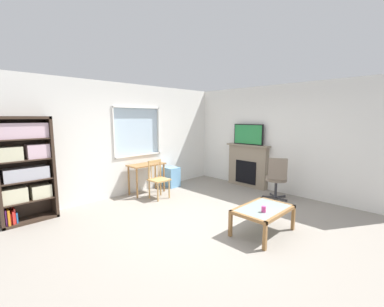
{
  "coord_description": "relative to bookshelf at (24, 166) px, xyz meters",
  "views": [
    {
      "loc": [
        -3.21,
        -2.96,
        1.9
      ],
      "look_at": [
        0.35,
        0.63,
        1.17
      ],
      "focal_mm": 23.35,
      "sensor_mm": 36.0,
      "label": 1
    }
  ],
  "objects": [
    {
      "name": "plastic_drawer_unit",
      "position": [
        3.38,
        -0.06,
        -0.76
      ],
      "size": [
        0.35,
        0.4,
        0.54
      ],
      "primitive_type": "cube",
      "color": "#72ADDB",
      "rests_on": "ground"
    },
    {
      "name": "sippy_cup",
      "position": [
        2.48,
        -3.4,
        -0.55
      ],
      "size": [
        0.07,
        0.07,
        0.09
      ],
      "primitive_type": "cylinder",
      "color": "#DB3D84",
      "rests_on": "coffee_table"
    },
    {
      "name": "wooden_chair",
      "position": [
        2.51,
        -0.62,
        -0.57
      ],
      "size": [
        0.43,
        0.41,
        0.9
      ],
      "color": "tan",
      "rests_on": "ground"
    },
    {
      "name": "wall_right",
      "position": [
        5.07,
        -2.3,
        0.33
      ],
      "size": [
        0.12,
        5.29,
        2.71
      ],
      "primitive_type": "cube",
      "color": "silver",
      "rests_on": "ground"
    },
    {
      "name": "desk_under_window",
      "position": [
        2.54,
        -0.11,
        -0.41
      ],
      "size": [
        0.91,
        0.47,
        0.75
      ],
      "color": "olive",
      "rests_on": "ground"
    },
    {
      "name": "coffee_table",
      "position": [
        2.63,
        -3.3,
        -0.66
      ],
      "size": [
        1.0,
        0.66,
        0.43
      ],
      "color": "#8C9E99",
      "rests_on": "ground"
    },
    {
      "name": "tv",
      "position": [
        4.89,
        -1.53,
        0.42
      ],
      "size": [
        0.06,
        0.89,
        0.56
      ],
      "color": "black",
      "rests_on": "fireplace"
    },
    {
      "name": "wall_back_with_window",
      "position": [
        2.23,
        0.24,
        0.31
      ],
      "size": [
        5.51,
        0.15,
        2.71
      ],
      "color": "silver",
      "rests_on": "ground"
    },
    {
      "name": "ground",
      "position": [
        2.25,
        -2.3,
        -1.04
      ],
      "size": [
        6.51,
        6.09,
        0.02
      ],
      "primitive_type": "cube",
      "color": "gray"
    },
    {
      "name": "bookshelf",
      "position": [
        0.0,
        0.0,
        0.0
      ],
      "size": [
        0.9,
        0.38,
        1.92
      ],
      "color": "#38281E",
      "rests_on": "ground"
    },
    {
      "name": "office_chair",
      "position": [
        4.38,
        -2.65,
        -0.48
      ],
      "size": [
        0.61,
        0.57,
        1.0
      ],
      "color": "#7A6B5B",
      "rests_on": "ground"
    },
    {
      "name": "fireplace",
      "position": [
        4.91,
        -1.53,
        -0.44
      ],
      "size": [
        0.26,
        1.26,
        1.17
      ],
      "color": "gray",
      "rests_on": "ground"
    }
  ]
}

